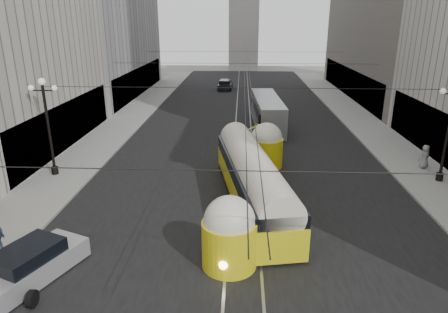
# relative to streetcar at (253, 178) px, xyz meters

# --- Properties ---
(road) EXTENTS (20.00, 85.00, 0.02)m
(road) POSITION_rel_streetcar_xyz_m (-0.50, 18.13, -1.58)
(road) COLOR black
(road) RESTS_ON ground
(sidewalk_left) EXTENTS (4.00, 72.00, 0.15)m
(sidewalk_left) POSITION_rel_streetcar_xyz_m (-12.50, 21.63, -1.51)
(sidewalk_left) COLOR gray
(sidewalk_left) RESTS_ON ground
(sidewalk_right) EXTENTS (4.00, 72.00, 0.15)m
(sidewalk_right) POSITION_rel_streetcar_xyz_m (11.50, 21.63, -1.51)
(sidewalk_right) COLOR gray
(sidewalk_right) RESTS_ON ground
(rail_left) EXTENTS (0.12, 85.00, 0.04)m
(rail_left) POSITION_rel_streetcar_xyz_m (-1.25, 18.13, -1.58)
(rail_left) COLOR gray
(rail_left) RESTS_ON ground
(rail_right) EXTENTS (0.12, 85.00, 0.04)m
(rail_right) POSITION_rel_streetcar_xyz_m (0.25, 18.13, -1.58)
(rail_right) COLOR gray
(rail_right) RESTS_ON ground
(lamppost_left_mid) EXTENTS (1.86, 0.44, 6.37)m
(lamppost_left_mid) POSITION_rel_streetcar_xyz_m (-13.10, 3.63, 2.16)
(lamppost_left_mid) COLOR black
(lamppost_left_mid) RESTS_ON sidewalk_left
(catenary) EXTENTS (25.00, 72.00, 0.23)m
(catenary) POSITION_rel_streetcar_xyz_m (-0.38, 17.12, 4.30)
(catenary) COLOR black
(catenary) RESTS_ON ground
(streetcar) EXTENTS (4.54, 14.67, 3.24)m
(streetcar) POSITION_rel_streetcar_xyz_m (0.00, 0.00, 0.00)
(streetcar) COLOR yellow
(streetcar) RESTS_ON ground
(city_bus) EXTENTS (2.91, 11.12, 2.80)m
(city_bus) POSITION_rel_streetcar_xyz_m (1.80, 17.59, -0.05)
(city_bus) COLOR gray
(city_bus) RESTS_ON ground
(sedan_silver) EXTENTS (3.57, 5.05, 1.48)m
(sedan_silver) POSITION_rel_streetcar_xyz_m (-9.07, -7.43, -0.91)
(sedan_silver) COLOR #A6A5AA
(sedan_silver) RESTS_ON ground
(sedan_white_far) EXTENTS (2.95, 4.44, 1.30)m
(sedan_white_far) POSITION_rel_streetcar_xyz_m (2.34, 29.72, -0.99)
(sedan_white_far) COLOR silver
(sedan_white_far) RESTS_ON ground
(sedan_dark_far) EXTENTS (2.17, 4.56, 1.40)m
(sedan_dark_far) POSITION_rel_streetcar_xyz_m (-3.14, 38.69, -0.95)
(sedan_dark_far) COLOR black
(sedan_dark_far) RESTS_ON ground
(pedestrian_sidewalk_right) EXTENTS (0.92, 0.74, 1.64)m
(pedestrian_sidewalk_right) POSITION_rel_streetcar_xyz_m (12.05, 5.94, -0.61)
(pedestrian_sidewalk_right) COLOR gray
(pedestrian_sidewalk_right) RESTS_ON sidewalk_right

